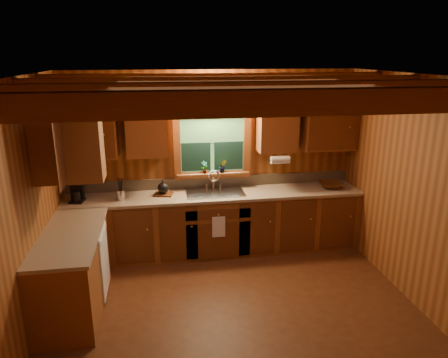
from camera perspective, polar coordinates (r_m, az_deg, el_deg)
room at (r=4.28m, az=1.70°, el=-3.72°), size 4.20×4.20×4.20m
ceiling_beams at (r=4.02m, az=1.85°, el=12.37°), size 4.20×2.54×0.18m
base_cabinets at (r=5.74m, az=-5.69°, el=-7.65°), size 4.20×2.22×0.86m
countertop at (r=5.58m, az=-5.69°, el=-3.40°), size 4.20×2.24×0.04m
backsplash at (r=6.15m, az=-1.60°, el=-0.39°), size 4.20×0.02×0.16m
dishwasher_panel at (r=5.24m, az=-16.16°, el=-10.81°), size 0.02×0.60×0.80m
upper_cabinets at (r=5.45m, az=-6.96°, el=6.55°), size 4.19×1.77×0.78m
window at (r=5.99m, az=-1.62°, el=4.57°), size 1.12×0.08×1.00m
window_sill at (r=6.04m, az=-1.53°, el=0.69°), size 1.06×0.14×0.04m
wall_sconce at (r=5.77m, az=-1.51°, el=10.50°), size 0.45×0.21×0.17m
paper_towel_roll at (r=5.89m, az=7.74°, el=2.64°), size 0.27×0.11×0.11m
dish_towel at (r=5.73m, az=-0.74°, el=-6.62°), size 0.18×0.01×0.30m
sink at (r=5.92m, az=-1.23°, el=-2.34°), size 0.82×0.48×0.43m
coffee_maker at (r=5.87m, az=-19.65°, el=-1.56°), size 0.17×0.21×0.30m
utensil_crock at (r=5.78m, az=-14.08°, el=-2.08°), size 0.11×0.11×0.31m
cutting_board at (r=5.88m, az=-8.37°, el=-2.08°), size 0.30×0.24×0.02m
teakettle at (r=5.85m, az=-8.40°, el=-1.24°), size 0.16×0.16×0.20m
wicker_basket at (r=6.32m, az=14.55°, el=-0.81°), size 0.38×0.38×0.08m
potted_plant_left at (r=5.98m, az=-2.70°, el=1.63°), size 0.12×0.10×0.19m
potted_plant_right at (r=6.02m, az=-0.18°, el=1.78°), size 0.11×0.09×0.19m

